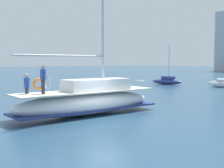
{
  "coord_description": "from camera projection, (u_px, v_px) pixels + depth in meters",
  "views": [
    {
      "loc": [
        12.57,
        -10.07,
        3.22
      ],
      "look_at": [
        -1.98,
        2.12,
        1.8
      ],
      "focal_mm": 46.42,
      "sensor_mm": 36.0,
      "label": 1
    }
  ],
  "objects": [
    {
      "name": "ground_plane",
      "position": [
        106.0,
        120.0,
        16.3
      ],
      "size": [
        400.0,
        400.0,
        0.0
      ],
      "primitive_type": "plane",
      "color": "navy"
    },
    {
      "name": "main_sailboat",
      "position": [
        88.0,
        100.0,
        17.86
      ],
      "size": [
        2.78,
        9.68,
        13.05
      ],
      "color": "silver",
      "rests_on": "ground"
    },
    {
      "name": "moored_sloop_far",
      "position": [
        167.0,
        81.0,
        42.45
      ],
      "size": [
        5.0,
        1.84,
        5.83
      ],
      "color": "navy",
      "rests_on": "ground"
    },
    {
      "name": "mooring_buoy",
      "position": [
        95.0,
        96.0,
        26.13
      ],
      "size": [
        0.6,
        0.6,
        0.9
      ],
      "color": "silver",
      "rests_on": "ground"
    }
  ]
}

